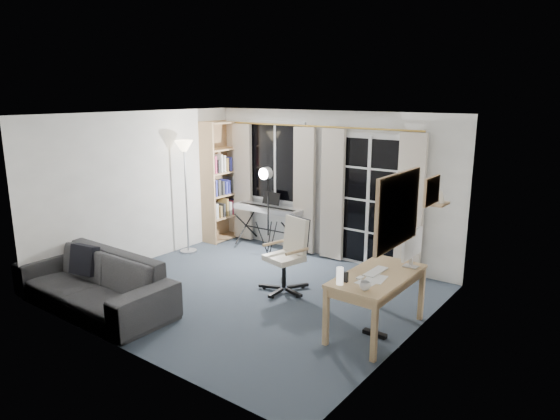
% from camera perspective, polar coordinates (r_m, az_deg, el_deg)
% --- Properties ---
extents(floor, '(4.50, 4.00, 0.02)m').
position_cam_1_polar(floor, '(6.94, -3.42, -9.49)').
color(floor, '#323C4A').
rests_on(floor, ground).
extents(window, '(1.20, 0.08, 1.40)m').
position_cam_1_polar(window, '(8.68, -0.42, 5.51)').
color(window, white).
rests_on(window, floor).
extents(french_door, '(1.32, 0.09, 2.11)m').
position_cam_1_polar(french_door, '(7.82, 10.14, 0.90)').
color(french_door, white).
rests_on(french_door, floor).
extents(curtains, '(3.60, 0.07, 2.13)m').
position_cam_1_polar(curtains, '(8.15, 4.30, 2.07)').
color(curtains, gold).
rests_on(curtains, floor).
extents(bookshelf, '(0.36, 1.02, 2.18)m').
position_cam_1_polar(bookshelf, '(9.30, -6.41, 3.05)').
color(bookshelf, tan).
rests_on(bookshelf, floor).
extents(torchiere_lamp, '(0.40, 0.40, 1.91)m').
position_cam_1_polar(torchiere_lamp, '(8.41, -10.84, 5.29)').
color(torchiere_lamp, '#B2B2B7').
rests_on(torchiere_lamp, floor).
extents(keyboard_piano, '(1.29, 0.65, 0.93)m').
position_cam_1_polar(keyboard_piano, '(8.59, -1.39, 0.03)').
color(keyboard_piano, black).
rests_on(keyboard_piano, floor).
extents(studio_light, '(0.28, 0.31, 1.53)m').
position_cam_1_polar(studio_light, '(8.13, -1.59, 3.02)').
color(studio_light, black).
rests_on(studio_light, floor).
extents(office_chair, '(0.70, 0.70, 1.01)m').
position_cam_1_polar(office_chair, '(6.85, 1.23, -4.37)').
color(office_chair, black).
rests_on(office_chair, floor).
extents(desk, '(0.66, 1.30, 0.69)m').
position_cam_1_polar(desk, '(5.76, 11.06, -8.01)').
color(desk, tan).
rests_on(desk, floor).
extents(monitor, '(0.17, 0.50, 0.44)m').
position_cam_1_polar(monitor, '(5.96, 14.82, -3.92)').
color(monitor, silver).
rests_on(monitor, desk).
extents(desk_clutter, '(0.41, 0.79, 0.88)m').
position_cam_1_polar(desk_clutter, '(5.62, 9.48, -9.18)').
color(desk_clutter, white).
rests_on(desk_clutter, desk).
extents(mug, '(0.11, 0.09, 0.11)m').
position_cam_1_polar(mug, '(5.24, 9.69, -8.43)').
color(mug, silver).
rests_on(mug, desk).
extents(wall_mirror, '(0.04, 0.94, 0.74)m').
position_cam_1_polar(wall_mirror, '(5.04, 13.29, 0.03)').
color(wall_mirror, tan).
rests_on(wall_mirror, floor).
extents(framed_print, '(0.03, 0.42, 0.32)m').
position_cam_1_polar(framed_print, '(5.85, 16.95, 2.12)').
color(framed_print, tan).
rests_on(framed_print, floor).
extents(wall_shelf, '(0.16, 0.30, 0.18)m').
position_cam_1_polar(wall_shelf, '(6.37, 17.82, 1.17)').
color(wall_shelf, tan).
rests_on(wall_shelf, floor).
extents(sofa, '(2.32, 0.69, 0.91)m').
position_cam_1_polar(sofa, '(6.76, -20.69, -6.78)').
color(sofa, '#272729').
rests_on(sofa, floor).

